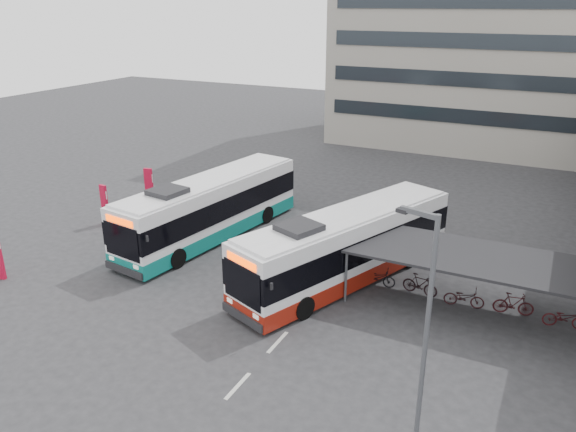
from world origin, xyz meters
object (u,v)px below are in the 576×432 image
at_px(pedestrian, 245,255).
at_px(lamp_post, 425,321).
at_px(bus_main, 347,247).
at_px(bus_teal, 211,208).

relative_size(pedestrian, lamp_post, 0.21).
height_order(bus_main, pedestrian, bus_main).
height_order(bus_main, bus_teal, bus_teal).
height_order(bus_main, lamp_post, lamp_post).
bearing_deg(lamp_post, bus_main, 137.86).
height_order(bus_teal, pedestrian, bus_teal).
bearing_deg(pedestrian, bus_teal, 93.77).
relative_size(bus_teal, pedestrian, 8.17).
distance_m(bus_main, pedestrian, 5.12).
xyz_separation_m(bus_main, bus_teal, (-8.70, 1.54, 0.01)).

